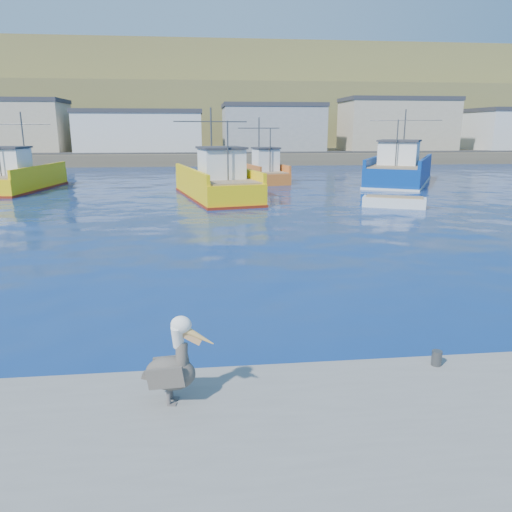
{
  "coord_description": "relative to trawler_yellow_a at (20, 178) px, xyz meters",
  "views": [
    {
      "loc": [
        -1.53,
        -11.9,
        5.01
      ],
      "look_at": [
        0.11,
        2.53,
        1.29
      ],
      "focal_mm": 35.0,
      "sensor_mm": 36.0,
      "label": 1
    }
  ],
  "objects": [
    {
      "name": "ground",
      "position": [
        16.28,
        -31.63,
        -1.0
      ],
      "size": [
        260.0,
        260.0,
        0.0
      ],
      "primitive_type": "plane",
      "color": "navy",
      "rests_on": "ground"
    },
    {
      "name": "dock_bollards",
      "position": [
        16.88,
        -35.03,
        -0.35
      ],
      "size": [
        36.2,
        0.2,
        0.3
      ],
      "color": "#4C4C4C",
      "rests_on": "dock"
    },
    {
      "name": "far_shore",
      "position": [
        16.28,
        77.57,
        7.98
      ],
      "size": [
        200.0,
        81.0,
        24.0
      ],
      "color": "brown",
      "rests_on": "ground"
    },
    {
      "name": "trawler_yellow_a",
      "position": [
        0.0,
        0.0,
        0.0
      ],
      "size": [
        5.03,
        10.97,
        6.42
      ],
      "color": "yellow",
      "rests_on": "ground"
    },
    {
      "name": "trawler_yellow_b",
      "position": [
        16.04,
        -6.57,
        0.06
      ],
      "size": [
        6.42,
        12.34,
        6.57
      ],
      "color": "yellow",
      "rests_on": "ground"
    },
    {
      "name": "trawler_blue",
      "position": [
        33.49,
        1.91,
        0.17
      ],
      "size": [
        10.79,
        14.33,
        6.82
      ],
      "color": "navy",
      "rests_on": "ground"
    },
    {
      "name": "boat_orange",
      "position": [
        20.82,
        4.4,
        0.01
      ],
      "size": [
        4.56,
        8.39,
        6.03
      ],
      "color": "orange",
      "rests_on": "ground"
    },
    {
      "name": "skiff_mid",
      "position": [
        27.41,
        -12.28,
        -0.73
      ],
      "size": [
        4.2,
        2.92,
        0.87
      ],
      "color": "silver",
      "rests_on": "ground"
    },
    {
      "name": "skiff_far",
      "position": [
        35.29,
        10.09,
        -0.76
      ],
      "size": [
        2.9,
        3.61,
        0.76
      ],
      "color": "silver",
      "rests_on": "ground"
    },
    {
      "name": "pelican",
      "position": [
        14.23,
        -35.82,
        0.16
      ],
      "size": [
        1.26,
        0.65,
        1.56
      ],
      "color": "#595451",
      "rests_on": "dock"
    }
  ]
}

